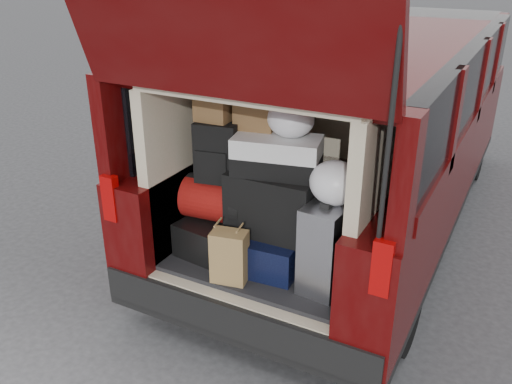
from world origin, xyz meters
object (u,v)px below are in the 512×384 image
black_hardshell (223,232)px  red_duffel (217,200)px  navy_hardshell (272,247)px  twotone_duffel (277,156)px  backpack (218,152)px  kraft_bag (229,257)px  silver_roller (328,246)px  black_soft_case (274,203)px

black_hardshell → red_duffel: 0.26m
navy_hardshell → twotone_duffel: 0.63m
red_duffel → black_hardshell: bearing=69.7°
backpack → red_duffel: bearing=162.2°
kraft_bag → twotone_duffel: (0.16, 0.32, 0.58)m
navy_hardshell → silver_roller: 0.45m
black_hardshell → backpack: backpack is taller
red_duffel → backpack: size_ratio=1.12×
silver_roller → backpack: 0.90m
backpack → twotone_duffel: size_ratio=0.74×
backpack → black_soft_case: bearing=-6.0°
navy_hardshell → backpack: size_ratio=1.35×
black_hardshell → black_soft_case: black_soft_case is taller
silver_roller → backpack: backpack is taller
black_hardshell → black_soft_case: bearing=4.4°
twotone_duffel → backpack: bearing=173.1°
black_soft_case → twotone_duffel: bearing=9.2°
black_hardshell → twotone_duffel: 0.75m
navy_hardshell → twotone_duffel: (0.02, 0.01, 0.63)m
black_hardshell → red_duffel: size_ratio=1.33×
red_duffel → black_soft_case: 0.41m
black_hardshell → kraft_bag: bearing=-47.0°
black_hardshell → twotone_duffel: bearing=4.8°
navy_hardshell → kraft_bag: bearing=-117.7°
black_hardshell → navy_hardshell: 0.38m
black_hardshell → red_duffel: bearing=-98.2°
silver_roller → black_soft_case: size_ratio=0.99×
navy_hardshell → red_duffel: size_ratio=1.20×
black_hardshell → backpack: 0.60m
silver_roller → backpack: bearing=-178.8°
navy_hardshell → kraft_bag: kraft_bag is taller
red_duffel → backpack: backpack is taller
kraft_bag → black_soft_case: (0.14, 0.32, 0.26)m
silver_roller → backpack: (-0.79, 0.06, 0.44)m
black_soft_case → backpack: backpack is taller
red_duffel → twotone_duffel: size_ratio=0.84×
silver_roller → black_soft_case: black_soft_case is taller
red_duffel → navy_hardshell: bearing=-1.8°
red_duffel → backpack: (0.02, -0.00, 0.34)m
navy_hardshell → red_duffel: bearing=179.2°
black_hardshell → silver_roller: size_ratio=1.05×
navy_hardshell → kraft_bag: size_ratio=1.56×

